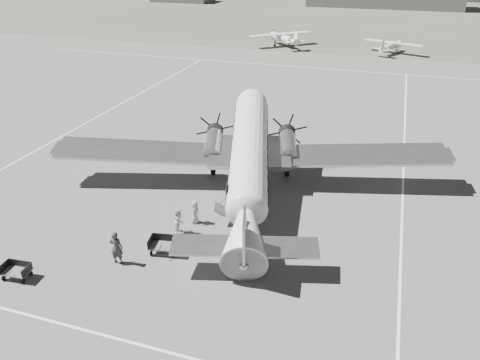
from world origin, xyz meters
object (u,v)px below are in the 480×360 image
at_px(dc3_airliner, 249,160).
at_px(ground_crew, 116,248).
at_px(light_plane_left, 283,39).
at_px(baggage_cart_far, 16,271).
at_px(light_plane_right, 391,47).
at_px(baggage_cart_near, 164,245).
at_px(passenger, 195,212).
at_px(ramp_agent, 180,221).

xyz_separation_m(dc3_airliner, ground_crew, (-4.61, -9.61, -1.72)).
distance_m(light_plane_left, ground_crew, 63.50).
distance_m(light_plane_left, baggage_cart_far, 66.08).
xyz_separation_m(light_plane_left, ground_crew, (5.78, -63.23, -0.20)).
relative_size(light_plane_right, ground_crew, 4.89).
bearing_deg(light_plane_left, light_plane_right, -44.32).
height_order(baggage_cart_near, ground_crew, ground_crew).
bearing_deg(baggage_cart_near, passenger, 73.45).
xyz_separation_m(light_plane_left, ramp_agent, (7.76, -59.36, -0.38)).
xyz_separation_m(baggage_cart_near, ramp_agent, (-0.02, 2.23, 0.34)).
relative_size(dc3_airliner, ground_crew, 14.31).
xyz_separation_m(light_plane_right, baggage_cart_near, (-10.32, -61.08, -0.53)).
distance_m(baggage_cart_near, passenger, 3.59).
distance_m(light_plane_right, passenger, 58.37).
height_order(dc3_airliner, light_plane_right, dc3_airliner).
xyz_separation_m(dc3_airliner, passenger, (-2.19, -4.41, -1.95)).
height_order(ramp_agent, passenger, ramp_agent).
bearing_deg(baggage_cart_near, light_plane_right, 70.58).
distance_m(dc3_airliner, passenger, 5.30).
relative_size(light_plane_left, ramp_agent, 7.04).
bearing_deg(ramp_agent, passenger, -22.78).
bearing_deg(baggage_cart_near, dc3_airliner, 62.03).
distance_m(ground_crew, ramp_agent, 4.35).
distance_m(dc3_airliner, light_plane_right, 53.70).
xyz_separation_m(light_plane_right, ramp_agent, (-10.34, -58.85, -0.19)).
relative_size(baggage_cart_near, ramp_agent, 1.03).
relative_size(dc3_airliner, baggage_cart_far, 19.08).
distance_m(light_plane_right, baggage_cart_near, 61.95).
bearing_deg(dc3_airliner, baggage_cart_far, -141.32).
bearing_deg(ground_crew, dc3_airliner, -123.75).
bearing_deg(ground_crew, baggage_cart_near, -148.68).
distance_m(baggage_cart_far, ground_crew, 5.23).
bearing_deg(passenger, light_plane_left, 7.46).
distance_m(light_plane_right, ground_crew, 63.92).
xyz_separation_m(ramp_agent, passenger, (0.44, 1.33, -0.05)).
bearing_deg(baggage_cart_far, passenger, 44.88).
bearing_deg(passenger, ground_crew, 154.49).
distance_m(light_plane_left, light_plane_right, 18.11).
xyz_separation_m(light_plane_right, baggage_cart_far, (-16.68, -65.55, -0.59)).
height_order(ground_crew, ramp_agent, ground_crew).
bearing_deg(dc3_airliner, passenger, -131.94).
bearing_deg(ramp_agent, light_plane_left, 2.92).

